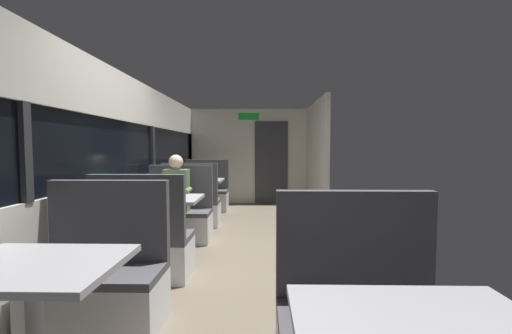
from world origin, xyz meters
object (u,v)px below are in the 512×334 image
(dining_table_mid_window, at_px, (164,205))
(bench_mid_window_facing_end, at_px, (144,247))
(dining_table_near_window, at_px, (34,281))
(bench_near_window_facing_entry, at_px, (101,283))
(seated_passenger, at_px, (177,205))
(coffee_cup_primary, at_px, (197,178))
(bench_mid_window_facing_entry, at_px, (179,218))
(bench_far_window_facing_end, at_px, (192,207))
(dining_table_far_window, at_px, (200,185))
(bench_far_window_facing_entry, at_px, (206,195))
(bench_front_aisle_facing_entry, at_px, (361,330))

(dining_table_mid_window, xyz_separation_m, bench_mid_window_facing_end, (0.00, -0.70, -0.31))
(dining_table_near_window, xyz_separation_m, bench_near_window_facing_entry, (0.00, 0.70, -0.31))
(seated_passenger, distance_m, coffee_cup_primary, 1.56)
(bench_near_window_facing_entry, height_order, seated_passenger, seated_passenger)
(seated_passenger, xyz_separation_m, coffee_cup_primary, (-0.01, 1.54, 0.25))
(dining_table_mid_window, distance_m, bench_mid_window_facing_end, 0.77)
(dining_table_near_window, relative_size, bench_mid_window_facing_entry, 0.82)
(dining_table_near_window, xyz_separation_m, bench_mid_window_facing_entry, (0.00, 3.00, -0.31))
(dining_table_mid_window, bearing_deg, bench_far_window_facing_end, 90.00)
(bench_mid_window_facing_end, height_order, bench_far_window_facing_end, same)
(dining_table_near_window, xyz_separation_m, seated_passenger, (0.00, 2.93, -0.10))
(dining_table_mid_window, bearing_deg, bench_mid_window_facing_entry, 90.00)
(bench_mid_window_facing_end, height_order, dining_table_far_window, bench_mid_window_facing_end)
(dining_table_near_window, distance_m, dining_table_far_window, 4.60)
(dining_table_far_window, relative_size, coffee_cup_primary, 10.00)
(bench_far_window_facing_entry, xyz_separation_m, bench_front_aisle_facing_entry, (1.79, -5.20, 0.00))
(dining_table_mid_window, xyz_separation_m, bench_far_window_facing_end, (0.00, 1.60, -0.31))
(bench_near_window_facing_entry, bearing_deg, dining_table_mid_window, 90.00)
(dining_table_mid_window, bearing_deg, bench_near_window_facing_entry, -90.00)
(bench_mid_window_facing_end, xyz_separation_m, bench_far_window_facing_entry, (0.00, 3.70, 0.00))
(dining_table_near_window, distance_m, bench_far_window_facing_entry, 5.31)
(bench_mid_window_facing_end, bearing_deg, bench_mid_window_facing_entry, 90.00)
(bench_mid_window_facing_entry, xyz_separation_m, bench_far_window_facing_entry, (0.00, 2.30, 0.00))
(bench_near_window_facing_entry, relative_size, bench_mid_window_facing_end, 1.00)
(bench_mid_window_facing_end, distance_m, bench_far_window_facing_end, 2.30)
(bench_front_aisle_facing_entry, bearing_deg, bench_far_window_facing_entry, 108.98)
(dining_table_mid_window, distance_m, bench_far_window_facing_end, 1.63)
(dining_table_far_window, bearing_deg, bench_far_window_facing_end, -90.00)
(bench_mid_window_facing_end, relative_size, dining_table_far_window, 1.22)
(bench_mid_window_facing_end, xyz_separation_m, coffee_cup_primary, (-0.01, 2.87, 0.46))
(dining_table_mid_window, height_order, bench_far_window_facing_end, bench_far_window_facing_end)
(bench_far_window_facing_entry, bearing_deg, bench_front_aisle_facing_entry, -71.02)
(dining_table_mid_window, relative_size, bench_mid_window_facing_entry, 0.82)
(bench_far_window_facing_entry, height_order, bench_front_aisle_facing_entry, same)
(bench_near_window_facing_entry, bearing_deg, dining_table_far_window, 90.00)
(bench_mid_window_facing_entry, relative_size, bench_far_window_facing_entry, 1.00)
(bench_mid_window_facing_entry, height_order, bench_front_aisle_facing_entry, same)
(dining_table_near_window, relative_size, bench_front_aisle_facing_entry, 0.82)
(dining_table_near_window, relative_size, coffee_cup_primary, 10.00)
(bench_near_window_facing_entry, distance_m, dining_table_far_window, 3.92)
(bench_front_aisle_facing_entry, bearing_deg, coffee_cup_primary, 112.41)
(bench_far_window_facing_end, distance_m, bench_front_aisle_facing_entry, 4.20)
(bench_near_window_facing_entry, xyz_separation_m, coffee_cup_primary, (-0.01, 3.77, 0.46))
(bench_near_window_facing_entry, xyz_separation_m, bench_far_window_facing_end, (0.00, 3.20, 0.00))
(dining_table_far_window, bearing_deg, bench_front_aisle_facing_entry, -68.33)
(dining_table_near_window, xyz_separation_m, bench_far_window_facing_end, (0.00, 3.90, -0.31))
(dining_table_mid_window, distance_m, bench_far_window_facing_entry, 3.02)
(dining_table_far_window, distance_m, seated_passenger, 1.68)
(dining_table_near_window, xyz_separation_m, dining_table_mid_window, (0.00, 2.30, 0.00))
(bench_mid_window_facing_entry, bearing_deg, bench_far_window_facing_entry, 90.00)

